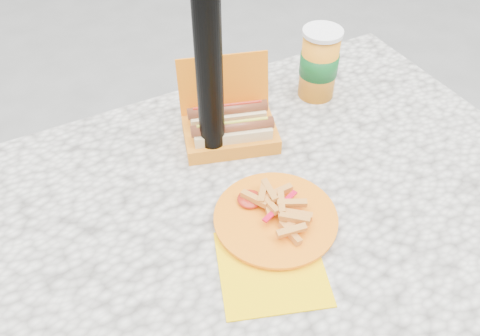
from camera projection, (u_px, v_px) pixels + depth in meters
name	position (u px, v px, depth m)	size (l,w,h in m)	color
picnic_table	(250.00, 240.00, 1.03)	(1.20, 0.80, 0.75)	beige
hotdog_box	(230.00, 126.00, 1.06)	(0.23, 0.20, 0.16)	orange
fries_plate	(275.00, 220.00, 0.91)	(0.28, 0.31, 0.05)	#FFC600
soda_cup	(319.00, 64.00, 1.14)	(0.09, 0.09, 0.17)	orange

